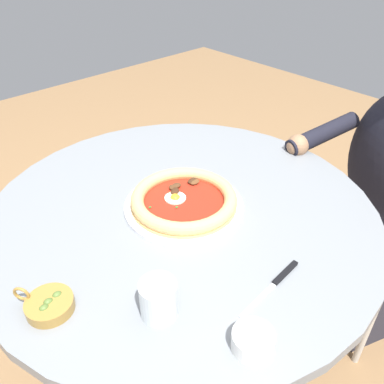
# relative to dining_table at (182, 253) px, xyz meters

# --- Properties ---
(ground_plane) EXTENTS (6.00, 6.00, 0.02)m
(ground_plane) POSITION_rel_dining_table_xyz_m (0.00, 0.00, -0.61)
(ground_plane) COLOR olive
(dining_table) EXTENTS (1.00, 1.00, 0.75)m
(dining_table) POSITION_rel_dining_table_xyz_m (0.00, 0.00, 0.00)
(dining_table) COLOR gray
(dining_table) RESTS_ON ground
(pizza_on_plate) EXTENTS (0.31, 0.31, 0.04)m
(pizza_on_plate) POSITION_rel_dining_table_xyz_m (0.01, -0.00, 0.17)
(pizza_on_plate) COLOR white
(pizza_on_plate) RESTS_ON dining_table
(water_glass) EXTENTS (0.07, 0.07, 0.08)m
(water_glass) POSITION_rel_dining_table_xyz_m (-0.24, -0.21, 0.19)
(water_glass) COLOR silver
(water_glass) RESTS_ON dining_table
(steak_knife) EXTENTS (0.20, 0.02, 0.01)m
(steak_knife) POSITION_rel_dining_table_xyz_m (-0.02, -0.32, 0.16)
(steak_knife) COLOR silver
(steak_knife) RESTS_ON dining_table
(ramekin_capers) EXTENTS (0.08, 0.08, 0.04)m
(ramekin_capers) POSITION_rel_dining_table_xyz_m (-0.17, -0.38, 0.17)
(ramekin_capers) COLOR white
(ramekin_capers) RESTS_ON dining_table
(olive_pan) EXTENTS (0.09, 0.11, 0.05)m
(olive_pan) POSITION_rel_dining_table_xyz_m (-0.39, -0.07, 0.17)
(olive_pan) COLOR olive
(olive_pan) RESTS_ON dining_table
(diner_person) EXTENTS (0.47, 0.50, 1.14)m
(diner_person) POSITION_rel_dining_table_xyz_m (0.71, -0.26, -0.08)
(diner_person) COLOR #282833
(diner_person) RESTS_ON ground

